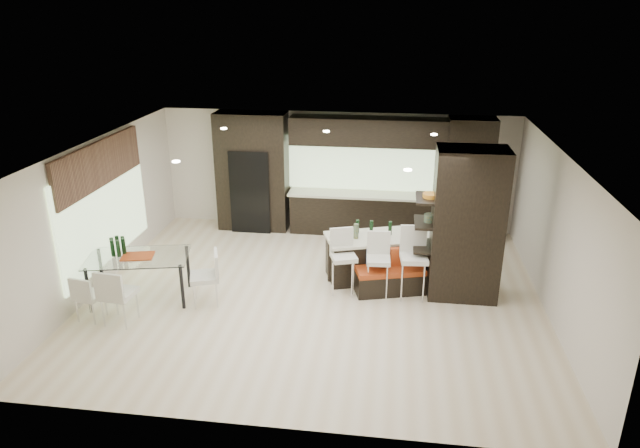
# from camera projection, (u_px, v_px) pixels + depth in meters

# --- Properties ---
(ground) EXTENTS (8.00, 8.00, 0.00)m
(ground) POSITION_uv_depth(u_px,v_px,m) (316.00, 295.00, 10.32)
(ground) COLOR beige
(ground) RESTS_ON ground
(back_wall) EXTENTS (8.00, 0.02, 2.70)m
(back_wall) POSITION_uv_depth(u_px,v_px,m) (337.00, 171.00, 13.07)
(back_wall) COLOR silver
(back_wall) RESTS_ON ground
(left_wall) EXTENTS (0.02, 7.00, 2.70)m
(left_wall) POSITION_uv_depth(u_px,v_px,m) (97.00, 215.00, 10.34)
(left_wall) COLOR silver
(left_wall) RESTS_ON ground
(right_wall) EXTENTS (0.02, 7.00, 2.70)m
(right_wall) POSITION_uv_depth(u_px,v_px,m) (557.00, 237.00, 9.33)
(right_wall) COLOR silver
(right_wall) RESTS_ON ground
(ceiling) EXTENTS (8.00, 7.00, 0.02)m
(ceiling) POSITION_uv_depth(u_px,v_px,m) (315.00, 149.00, 9.35)
(ceiling) COLOR white
(ceiling) RESTS_ON ground
(window_left) EXTENTS (0.04, 3.20, 1.90)m
(window_left) POSITION_uv_depth(u_px,v_px,m) (105.00, 211.00, 10.52)
(window_left) COLOR #B2D199
(window_left) RESTS_ON left_wall
(window_back) EXTENTS (3.40, 0.04, 1.20)m
(window_back) POSITION_uv_depth(u_px,v_px,m) (363.00, 164.00, 12.89)
(window_back) COLOR #B2D199
(window_back) RESTS_ON back_wall
(stone_accent) EXTENTS (0.08, 3.00, 0.80)m
(stone_accent) POSITION_uv_depth(u_px,v_px,m) (100.00, 164.00, 10.19)
(stone_accent) COLOR brown
(stone_accent) RESTS_ON left_wall
(ceiling_spots) EXTENTS (4.00, 3.00, 0.02)m
(ceiling_spots) POSITION_uv_depth(u_px,v_px,m) (317.00, 147.00, 9.59)
(ceiling_spots) COLOR white
(ceiling_spots) RESTS_ON ceiling
(back_cabinetry) EXTENTS (6.80, 0.68, 2.70)m
(back_cabinetry) POSITION_uv_depth(u_px,v_px,m) (358.00, 176.00, 12.70)
(back_cabinetry) COLOR black
(back_cabinetry) RESTS_ON ground
(refrigerator) EXTENTS (0.90, 0.68, 1.90)m
(refrigerator) POSITION_uv_depth(u_px,v_px,m) (253.00, 189.00, 13.10)
(refrigerator) COLOR black
(refrigerator) RESTS_ON ground
(partition_column) EXTENTS (1.20, 0.80, 2.70)m
(partition_column) POSITION_uv_depth(u_px,v_px,m) (467.00, 225.00, 9.88)
(partition_column) COLOR black
(partition_column) RESTS_ON ground
(kitchen_island) EXTENTS (2.18, 1.46, 0.84)m
(kitchen_island) POSITION_uv_depth(u_px,v_px,m) (379.00, 256.00, 10.89)
(kitchen_island) COLOR black
(kitchen_island) RESTS_ON ground
(stool_left) EXTENTS (0.54, 0.54, 0.96)m
(stool_left) POSITION_uv_depth(u_px,v_px,m) (344.00, 268.00, 10.25)
(stool_left) COLOR silver
(stool_left) RESTS_ON ground
(stool_mid) EXTENTS (0.44, 0.44, 0.94)m
(stool_mid) POSITION_uv_depth(u_px,v_px,m) (378.00, 271.00, 10.18)
(stool_mid) COLOR silver
(stool_mid) RESTS_ON ground
(stool_right) EXTENTS (0.51, 0.51, 1.05)m
(stool_right) POSITION_uv_depth(u_px,v_px,m) (413.00, 270.00, 10.06)
(stool_right) COLOR silver
(stool_right) RESTS_ON ground
(bench) EXTENTS (1.34, 0.81, 0.48)m
(bench) POSITION_uv_depth(u_px,v_px,m) (390.00, 280.00, 10.34)
(bench) COLOR black
(bench) RESTS_ON ground
(floor_vase) EXTENTS (0.53, 0.53, 1.13)m
(floor_vase) POSITION_uv_depth(u_px,v_px,m) (356.00, 252.00, 10.72)
(floor_vase) COLOR #49583E
(floor_vase) RESTS_ON ground
(dining_table) EXTENTS (1.89, 1.32, 0.83)m
(dining_table) POSITION_uv_depth(u_px,v_px,m) (140.00, 278.00, 10.04)
(dining_table) COLOR white
(dining_table) RESTS_ON ground
(chair_near) EXTENTS (0.54, 0.54, 0.92)m
(chair_near) POSITION_uv_depth(u_px,v_px,m) (119.00, 297.00, 9.27)
(chair_near) COLOR silver
(chair_near) RESTS_ON ground
(chair_far) EXTENTS (0.47, 0.47, 0.75)m
(chair_far) POSITION_uv_depth(u_px,v_px,m) (90.00, 299.00, 9.41)
(chair_far) COLOR silver
(chair_far) RESTS_ON ground
(chair_end) EXTENTS (0.61, 0.61, 0.89)m
(chair_end) POSITION_uv_depth(u_px,v_px,m) (205.00, 280.00, 9.88)
(chair_end) COLOR silver
(chair_end) RESTS_ON ground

